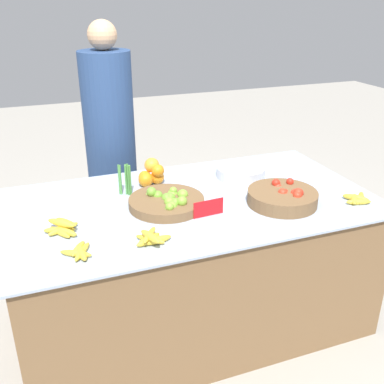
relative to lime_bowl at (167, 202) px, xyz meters
name	(u,v)px	position (x,y,z in m)	size (l,w,h in m)	color
ground_plane	(192,316)	(0.14, 0.02, -0.78)	(12.00, 12.00, 0.00)	#A39E93
market_table	(192,262)	(0.14, 0.02, -0.40)	(1.90, 1.04, 0.75)	brown
lime_bowl	(167,202)	(0.00, 0.00, 0.00)	(0.38, 0.38, 0.09)	brown
tomato_basket	(283,197)	(0.57, -0.17, 0.01)	(0.36, 0.36, 0.10)	brown
orange_pile	(151,174)	(0.00, 0.32, 0.03)	(0.15, 0.14, 0.14)	orange
metal_bowl	(241,172)	(0.53, 0.23, 0.00)	(0.29, 0.29, 0.06)	silver
price_sign	(208,208)	(0.16, -0.17, 0.01)	(0.16, 0.02, 0.08)	red
veg_bundle	(126,180)	(-0.16, 0.23, 0.06)	(0.06, 0.04, 0.17)	#428438
banana_bunch_back_center	(151,238)	(-0.17, -0.32, 0.00)	(0.17, 0.16, 0.06)	gold
banana_bunch_middle_left	(62,228)	(-0.52, -0.09, 0.00)	(0.17, 0.18, 0.06)	gold
banana_bunch_front_right	(79,252)	(-0.48, -0.31, -0.01)	(0.14, 0.16, 0.03)	gold
banana_bunch_middle_right	(357,199)	(0.94, -0.29, -0.01)	(0.17, 0.14, 0.04)	gold
vendor_person	(111,154)	(-0.10, 0.95, -0.04)	(0.33, 0.33, 1.60)	navy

